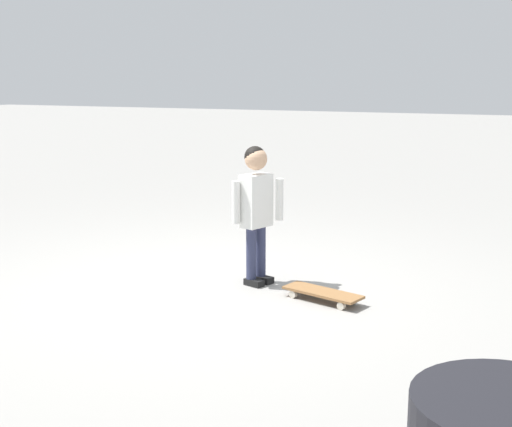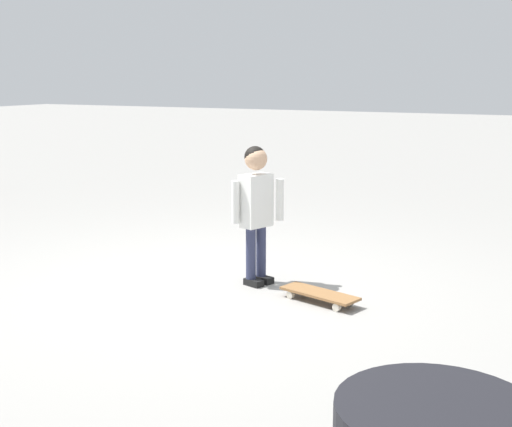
# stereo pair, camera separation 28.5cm
# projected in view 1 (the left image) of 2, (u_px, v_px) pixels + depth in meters

# --- Properties ---
(ground_plane) EXTENTS (50.00, 50.00, 0.00)m
(ground_plane) POSITION_uv_depth(u_px,v_px,m) (212.00, 290.00, 5.24)
(ground_plane) COLOR gray
(child_person) EXTENTS (0.30, 0.31, 1.06)m
(child_person) POSITION_uv_depth(u_px,v_px,m) (256.00, 200.00, 5.27)
(child_person) COLOR #2D3351
(child_person) RESTS_ON ground
(skateboard) EXTENTS (0.34, 0.61, 0.07)m
(skateboard) POSITION_uv_depth(u_px,v_px,m) (323.00, 293.00, 4.96)
(skateboard) COLOR olive
(skateboard) RESTS_ON ground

